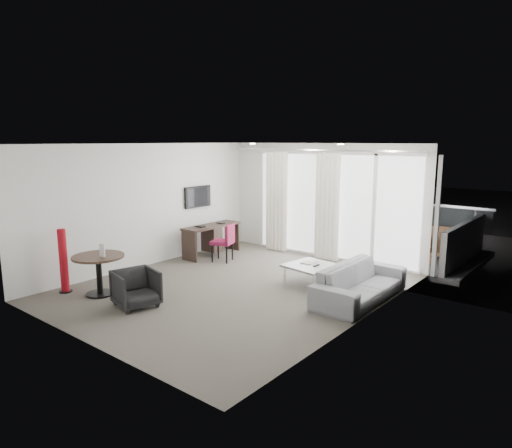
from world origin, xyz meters
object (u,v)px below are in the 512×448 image
Objects in this scene: desk at (212,240)px; round_table at (99,275)px; rattan_chair_a at (384,235)px; desk_chair at (222,243)px; sofa at (360,283)px; coffee_table at (311,275)px; tub_armchair at (136,288)px; red_lamp at (63,261)px; rattan_chair_b at (441,245)px.

desk is 1.73× the size of round_table.
desk is 4.06m from rattan_chair_a.
desk_chair is 0.41× the size of sofa.
desk is at bearing 81.30° from sofa.
coffee_table is at bearing -89.27° from rattan_chair_a.
round_table is at bearing -82.14° from desk.
sofa is at bearing -8.70° from desk.
sofa is at bearing -10.00° from coffee_table.
desk_chair is at bearing 30.42° from tub_armchair.
desk is 3.50m from tub_armchair.
rattan_chair_a is at bearing 27.96° from desk_chair.
desk_chair is 3.00m from round_table.
coffee_table is (3.01, -0.44, -0.17)m from desk.
desk_chair is 3.39m from red_lamp.
rattan_chair_b reaches higher than coffee_table.
rattan_chair_a is (3.27, 6.16, -0.12)m from red_lamp.
desk is at bearing 87.42° from red_lamp.
round_table is at bearing 26.79° from red_lamp.
tub_armchair is 6.59m from rattan_chair_b.
round_table reaches higher than sofa.
tub_armchair is 3.72m from sofa.
desk is 1.34× the size of red_lamp.
red_lamp reaches higher than desk_chair.
rattan_chair_b is (1.38, 3.12, 0.20)m from coffee_table.
red_lamp reaches higher than tub_armchair.
coffee_table is at bearing -8.23° from desk.
desk_chair is at bearing 87.70° from round_table.
red_lamp reaches higher than rattan_chair_a.
rattan_chair_a is at bearing 65.53° from round_table.
rattan_chair_b reaches higher than desk.
desk_chair is 1.09× the size of rattan_chair_b.
rattan_chair_b reaches higher than round_table.
desk_chair reaches higher than rattan_chair_b.
desk is at bearing 171.77° from coffee_table.
red_lamp is 5.18m from sofa.
red_lamp reaches higher than rattan_chair_b.
tub_armchair is (0.86, -2.95, -0.12)m from desk_chair.
tub_armchair is at bearing 12.57° from red_lamp.
tub_armchair is at bearing -65.99° from desk.
red_lamp is at bearing 124.39° from sofa.
round_table is 7.12m from rattan_chair_b.
coffee_table is (3.17, 3.12, -0.38)m from red_lamp.
rattan_chair_a is at bearing 164.01° from rattan_chair_b.
rattan_chair_a reaches higher than sofa.
desk_chair reaches higher than tub_armchair.
desk_chair is (0.57, -0.24, 0.06)m from desk.
rattan_chair_a is 1.29m from rattan_chair_b.
rattan_chair_a is (1.69, 5.81, 0.15)m from tub_armchair.
round_table is 0.98m from tub_armchair.
sofa is 2.29× the size of rattan_chair_a.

